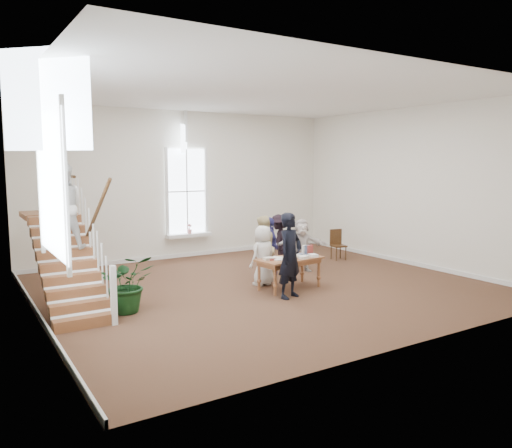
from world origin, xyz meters
TOP-DOWN VIEW (x-y plane):
  - ground at (0.00, 0.00)m, footprint 10.00×10.00m
  - room_shell at (-0.00, 4.39)m, footprint 10.49×10.00m
  - staircase at (-4.34, 0.75)m, footprint 1.10×4.10m
  - library_table at (0.40, -0.48)m, footprint 1.63×0.94m
  - police_officer at (-0.06, -1.13)m, footprint 0.79×0.65m
  - elderly_woman at (0.04, 0.12)m, footprint 0.79×0.60m
  - person_yellow at (0.34, 0.62)m, footprint 0.99×0.93m
  - woman_cluster_a at (0.84, 1.05)m, footprint 0.50×0.93m
  - woman_cluster_b at (1.44, 1.50)m, footprint 0.82×1.10m
  - woman_cluster_c at (1.74, 0.85)m, footprint 1.39×0.97m
  - floor_plant at (-3.40, -0.31)m, footprint 1.17×1.05m
  - side_chair at (3.71, 1.65)m, footprint 0.47×0.47m

SIDE VIEW (x-z plane):
  - ground at x=0.00m, z-range 0.00..0.00m
  - room_shell at x=0.00m, z-range -4.60..5.40m
  - side_chair at x=3.71m, z-range 0.05..0.96m
  - floor_plant at x=-3.40m, z-range 0.00..1.16m
  - library_table at x=0.40m, z-range 0.25..1.05m
  - woman_cluster_c at x=1.74m, z-range 0.00..1.44m
  - elderly_woman at x=0.04m, z-range 0.00..1.45m
  - woman_cluster_a at x=0.84m, z-range 0.00..1.51m
  - woman_cluster_b at x=1.44m, z-range 0.00..1.51m
  - person_yellow at x=0.34m, z-range 0.00..1.62m
  - police_officer at x=-0.06m, z-range 0.00..1.87m
  - staircase at x=-4.34m, z-range 0.16..3.08m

